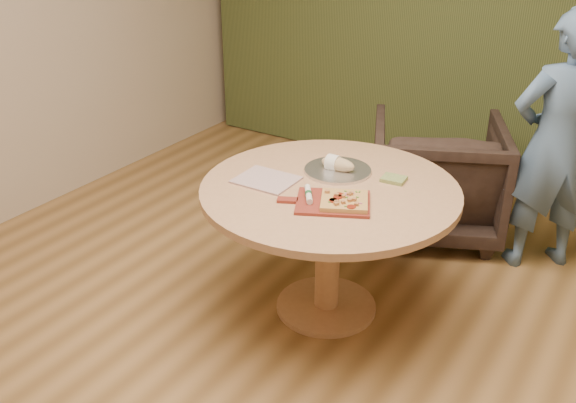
% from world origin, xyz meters
% --- Properties ---
extents(room_shell, '(5.04, 6.04, 2.84)m').
position_xyz_m(room_shell, '(0.00, 0.00, 1.40)').
color(room_shell, olive).
rests_on(room_shell, ground).
extents(pedestal_table, '(1.32, 1.32, 0.75)m').
position_xyz_m(pedestal_table, '(-0.10, 0.73, 0.61)').
color(pedestal_table, tan).
rests_on(pedestal_table, ground).
extents(pizza_paddle, '(0.47, 0.41, 0.01)m').
position_xyz_m(pizza_paddle, '(0.00, 0.56, 0.76)').
color(pizza_paddle, maroon).
rests_on(pizza_paddle, pedestal_table).
extents(flatbread_pizza, '(0.29, 0.29, 0.04)m').
position_xyz_m(flatbread_pizza, '(0.06, 0.58, 0.78)').
color(flatbread_pizza, tan).
rests_on(flatbread_pizza, pizza_paddle).
extents(cutlery_roll, '(0.13, 0.18, 0.03)m').
position_xyz_m(cutlery_roll, '(-0.11, 0.54, 0.78)').
color(cutlery_roll, silver).
rests_on(cutlery_roll, pizza_paddle).
extents(newspaper, '(0.30, 0.25, 0.01)m').
position_xyz_m(newspaper, '(-0.41, 0.62, 0.76)').
color(newspaper, silver).
rests_on(newspaper, pedestal_table).
extents(serving_tray, '(0.36, 0.36, 0.02)m').
position_xyz_m(serving_tray, '(-0.15, 0.92, 0.76)').
color(serving_tray, silver).
rests_on(serving_tray, pedestal_table).
extents(bread_roll, '(0.19, 0.09, 0.09)m').
position_xyz_m(bread_roll, '(-0.16, 0.92, 0.79)').
color(bread_roll, tan).
rests_on(bread_roll, serving_tray).
extents(green_packet, '(0.13, 0.11, 0.02)m').
position_xyz_m(green_packet, '(0.15, 0.97, 0.76)').
color(green_packet, '#5B6E31').
rests_on(green_packet, pedestal_table).
extents(armchair, '(1.08, 1.05, 0.85)m').
position_xyz_m(armchair, '(0.06, 1.91, 0.43)').
color(armchair, black).
rests_on(armchair, ground).
extents(person_standing, '(0.68, 0.66, 1.57)m').
position_xyz_m(person_standing, '(0.75, 1.87, 0.78)').
color(person_standing, '#49688A').
rests_on(person_standing, ground).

